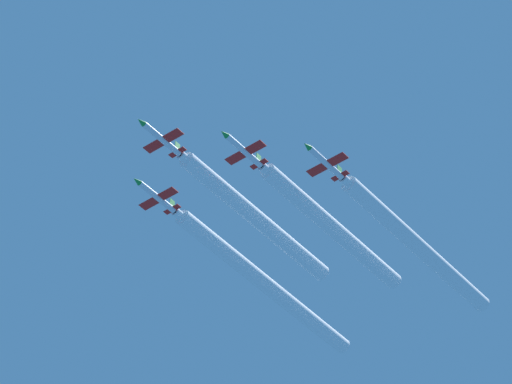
# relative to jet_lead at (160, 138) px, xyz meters

# --- Properties ---
(jet_lead) EXTENTS (8.45, 12.31, 2.96)m
(jet_lead) POSITION_rel_jet_lead_xyz_m (0.00, 0.00, 0.00)
(jet_lead) COLOR silver
(jet_left_wingman) EXTENTS (8.45, 12.31, 2.96)m
(jet_left_wingman) POSITION_rel_jet_lead_xyz_m (-11.21, -10.42, -1.84)
(jet_left_wingman) COLOR silver
(jet_right_wingman) EXTENTS (8.45, 12.31, 2.96)m
(jet_right_wingman) POSITION_rel_jet_lead_xyz_m (10.17, -10.47, -1.37)
(jet_right_wingman) COLOR silver
(jet_outer_left) EXTENTS (8.45, 12.31, 2.96)m
(jet_outer_left) POSITION_rel_jet_lead_xyz_m (-21.85, -21.50, -2.92)
(jet_outer_left) COLOR silver
(smoke_trail_lead) EXTENTS (3.32, 44.78, 3.32)m
(smoke_trail_lead) POSITION_rel_jet_lead_xyz_m (-0.00, -28.01, -0.03)
(smoke_trail_lead) COLOR white
(smoke_trail_left_wingman) EXTENTS (3.32, 43.75, 3.32)m
(smoke_trail_left_wingman) POSITION_rel_jet_lead_xyz_m (-11.21, -37.92, -1.87)
(smoke_trail_left_wingman) COLOR white
(smoke_trail_right_wingman) EXTENTS (3.32, 55.50, 3.32)m
(smoke_trail_right_wingman) POSITION_rel_jet_lead_xyz_m (10.17, -43.84, -1.40)
(smoke_trail_right_wingman) COLOR white
(smoke_trail_outer_left) EXTENTS (3.32, 48.88, 3.32)m
(smoke_trail_outer_left) POSITION_rel_jet_lead_xyz_m (-21.85, -51.56, -2.95)
(smoke_trail_outer_left) COLOR white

